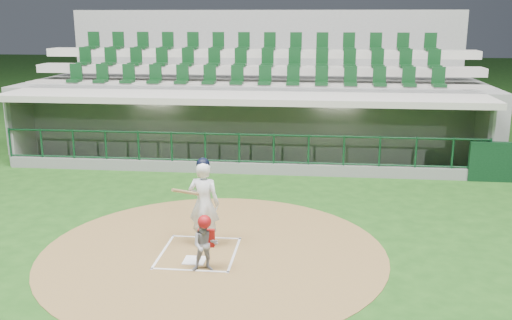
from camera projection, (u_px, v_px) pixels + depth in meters
The scene contains 8 objects.
ground at pixel (201, 248), 12.12m from camera, with size 120.00×120.00×0.00m, color #184212.
dirt_circle at pixel (214, 252), 11.90m from camera, with size 7.20×7.20×0.01m, color brown.
home_plate at pixel (194, 260), 11.44m from camera, with size 0.43×0.43×0.02m, color white.
batter_box_chalk at pixel (199, 253), 11.83m from camera, with size 1.55×1.80×0.01m.
dugout_structure at pixel (252, 132), 19.40m from camera, with size 16.40×3.70×3.00m.
seating_deck at pixel (256, 105), 22.29m from camera, with size 17.00×6.72×5.15m.
batter at pixel (204, 202), 12.04m from camera, with size 0.90×0.90×1.92m.
catcher at pixel (205, 243), 10.89m from camera, with size 0.57×0.48×1.13m.
Camera 1 is at (2.37, -11.11, 4.78)m, focal length 40.00 mm.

